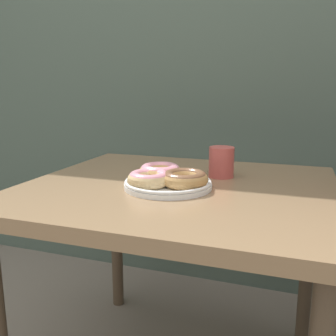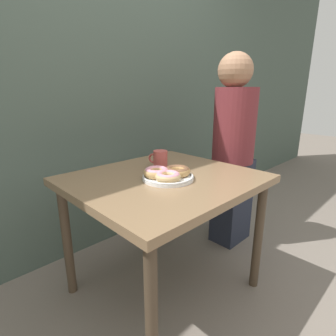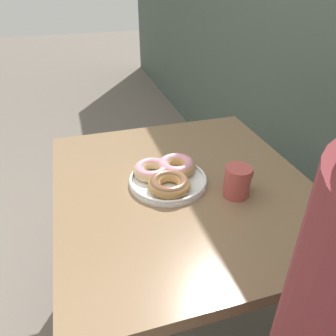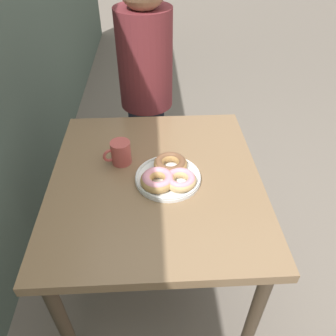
% 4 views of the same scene
% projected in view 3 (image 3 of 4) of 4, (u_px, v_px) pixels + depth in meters
% --- Properties ---
extents(ground_plane, '(14.00, 14.00, 0.00)m').
position_uv_depth(ground_plane, '(92.00, 336.00, 1.37)').
color(ground_plane, '#70665B').
extents(dining_table, '(0.93, 0.84, 0.70)m').
position_uv_depth(dining_table, '(183.00, 203.00, 1.14)').
color(dining_table, '#846647').
rests_on(dining_table, ground_plane).
extents(donut_plate, '(0.27, 0.26, 0.06)m').
position_uv_depth(donut_plate, '(167.00, 175.00, 1.08)').
color(donut_plate, white).
rests_on(donut_plate, dining_table).
extents(coffee_mug, '(0.08, 0.12, 0.10)m').
position_uv_depth(coffee_mug, '(238.00, 181.00, 1.02)').
color(coffee_mug, '#B74C47').
rests_on(coffee_mug, dining_table).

